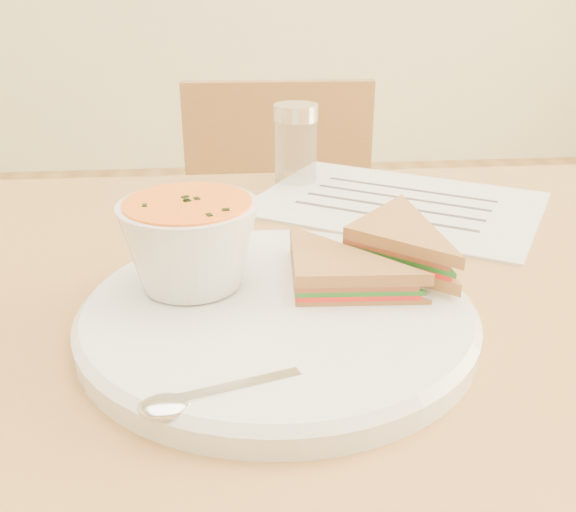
{
  "coord_description": "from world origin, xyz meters",
  "views": [
    {
      "loc": [
        -0.04,
        -0.49,
        1.0
      ],
      "look_at": [
        0.0,
        -0.04,
        0.8
      ],
      "focal_mm": 40.0,
      "sensor_mm": 36.0,
      "label": 1
    }
  ],
  "objects_px": {
    "chair_far": "(283,316)",
    "condiment_shaker": "(296,144)",
    "plate": "(278,316)",
    "soup_bowl": "(190,248)"
  },
  "relations": [
    {
      "from": "chair_far",
      "to": "condiment_shaker",
      "type": "height_order",
      "value": "condiment_shaker"
    },
    {
      "from": "plate",
      "to": "condiment_shaker",
      "type": "relative_size",
      "value": 3.02
    },
    {
      "from": "plate",
      "to": "soup_bowl",
      "type": "distance_m",
      "value": 0.09
    },
    {
      "from": "plate",
      "to": "soup_bowl",
      "type": "height_order",
      "value": "soup_bowl"
    },
    {
      "from": "chair_far",
      "to": "plate",
      "type": "distance_m",
      "value": 0.72
    },
    {
      "from": "condiment_shaker",
      "to": "plate",
      "type": "bearing_deg",
      "value": -98.31
    },
    {
      "from": "plate",
      "to": "condiment_shaker",
      "type": "xyz_separation_m",
      "value": [
        0.05,
        0.36,
        0.04
      ]
    },
    {
      "from": "soup_bowl",
      "to": "chair_far",
      "type": "bearing_deg",
      "value": 78.07
    },
    {
      "from": "plate",
      "to": "soup_bowl",
      "type": "xyz_separation_m",
      "value": [
        -0.07,
        0.03,
        0.05
      ]
    },
    {
      "from": "chair_far",
      "to": "plate",
      "type": "bearing_deg",
      "value": 86.99
    }
  ]
}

